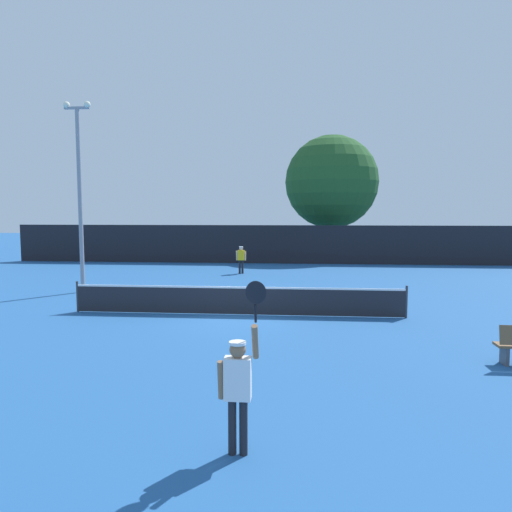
# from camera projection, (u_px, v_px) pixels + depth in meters

# --- Properties ---
(ground_plane) EXTENTS (120.00, 120.00, 0.00)m
(ground_plane) POSITION_uv_depth(u_px,v_px,m) (237.00, 315.00, 16.03)
(ground_plane) COLOR #235693
(tennis_net) EXTENTS (11.24, 0.08, 1.07)m
(tennis_net) POSITION_uv_depth(u_px,v_px,m) (237.00, 300.00, 15.98)
(tennis_net) COLOR #232328
(tennis_net) RESTS_ON ground
(perimeter_fence) EXTENTS (35.08, 0.12, 2.59)m
(perimeter_fence) POSITION_uv_depth(u_px,v_px,m) (268.00, 244.00, 32.06)
(perimeter_fence) COLOR black
(perimeter_fence) RESTS_ON ground
(player_serving) EXTENTS (0.67, 0.39, 2.49)m
(player_serving) POSITION_uv_depth(u_px,v_px,m) (239.00, 380.00, 6.70)
(player_serving) COLOR white
(player_serving) RESTS_ON ground
(player_receiving) EXTENTS (0.57, 0.23, 1.54)m
(player_receiving) POSITION_uv_depth(u_px,v_px,m) (241.00, 257.00, 26.71)
(player_receiving) COLOR yellow
(player_receiving) RESTS_ON ground
(tennis_ball) EXTENTS (0.07, 0.07, 0.07)m
(tennis_ball) POSITION_uv_depth(u_px,v_px,m) (287.00, 305.00, 17.51)
(tennis_ball) COLOR #CCE033
(tennis_ball) RESTS_ON ground
(light_pole) EXTENTS (1.18, 0.28, 8.09)m
(light_pole) POSITION_uv_depth(u_px,v_px,m) (80.00, 185.00, 20.18)
(light_pole) COLOR gray
(light_pole) RESTS_ON ground
(large_tree) EXTENTS (7.03, 7.03, 9.26)m
(large_tree) POSITION_uv_depth(u_px,v_px,m) (332.00, 182.00, 35.95)
(large_tree) COLOR brown
(large_tree) RESTS_ON ground
(parked_car_near) EXTENTS (2.09, 4.28, 1.69)m
(parked_car_near) POSITION_uv_depth(u_px,v_px,m) (395.00, 247.00, 36.29)
(parked_car_near) COLOR white
(parked_car_near) RESTS_ON ground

